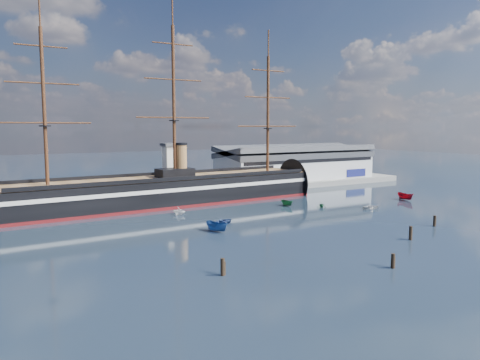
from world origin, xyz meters
TOP-DOWN VIEW (x-y plane):
  - ground at (0.00, 40.00)m, footprint 600.00×600.00m
  - quay at (10.00, 76.00)m, footprint 180.00×18.00m
  - warehouse at (58.00, 80.00)m, footprint 63.00×21.00m
  - quay_tower at (3.00, 73.00)m, footprint 5.00×5.00m
  - warship at (-4.93, 60.00)m, footprint 113.20×19.86m
  - motorboat_a at (-7.87, 22.64)m, footprint 7.30×4.50m
  - motorboat_b at (-2.56, 28.95)m, footprint 2.48×3.66m
  - motorboat_c at (24.19, 40.70)m, footprint 5.30×2.24m
  - motorboat_d at (-6.87, 44.59)m, footprint 6.40×5.14m
  - motorboat_e at (41.06, 25.32)m, footprint 1.68×3.21m
  - motorboat_f at (61.22, 30.69)m, footprint 7.16×3.19m
  - motorboat_g at (31.03, 34.11)m, footprint 4.81×3.39m
  - piling_near_left at (-21.15, -3.58)m, footprint 0.64×0.64m
  - piling_near_mid at (3.44, -14.24)m, footprint 0.64×0.64m
  - piling_near_right at (21.01, -3.47)m, footprint 0.64×0.64m
  - piling_far_right at (36.19, 2.27)m, footprint 0.64×0.64m

SIDE VIEW (x-z plane):
  - ground at x=0.00m, z-range 0.00..0.00m
  - quay at x=10.00m, z-range -1.00..1.00m
  - motorboat_a at x=-7.87m, z-range -1.37..1.37m
  - motorboat_b at x=-2.56m, z-range -0.79..0.79m
  - motorboat_c at x=24.19m, z-range -1.04..1.04m
  - motorboat_d at x=-6.87m, z-range -1.08..1.08m
  - motorboat_e at x=41.06m, z-range -0.71..0.71m
  - motorboat_f at x=61.22m, z-range -1.39..1.39m
  - motorboat_g at x=31.03m, z-range -0.81..0.81m
  - piling_near_left at x=-21.15m, z-range -1.67..1.67m
  - piling_near_mid at x=3.44m, z-range -1.52..1.52m
  - piling_near_right at x=21.01m, z-range -1.72..1.72m
  - piling_far_right at x=36.19m, z-range -1.55..1.55m
  - warship at x=-4.93m, z-range -22.93..31.01m
  - warehouse at x=58.00m, z-range 2.18..13.78m
  - quay_tower at x=3.00m, z-range 2.25..17.25m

